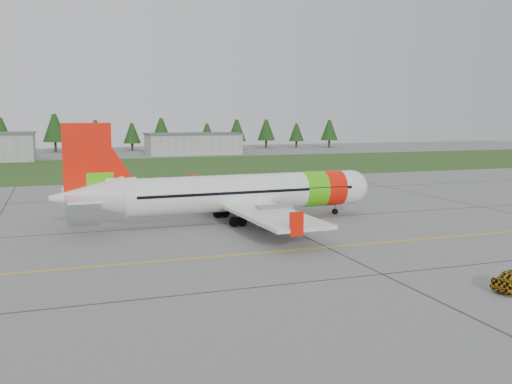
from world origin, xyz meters
name	(u,v)px	position (x,y,z in m)	size (l,w,h in m)	color
ground	(232,290)	(0.00, 0.00, 0.00)	(320.00, 320.00, 0.00)	gray
aircraft	(238,193)	(6.94, 20.76, 2.72)	(31.12, 28.61, 9.42)	white
grass_strip	(108,168)	(0.00, 82.00, 0.01)	(320.00, 50.00, 0.03)	#30561E
taxi_guideline	(199,258)	(0.00, 8.00, 0.01)	(120.00, 0.25, 0.02)	gold
hangar_east	(193,144)	(25.00, 118.00, 2.60)	(24.00, 12.00, 5.20)	#A8A8A3
treeline	(90,134)	(0.00, 138.00, 5.00)	(160.00, 8.00, 10.00)	#1C3F14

